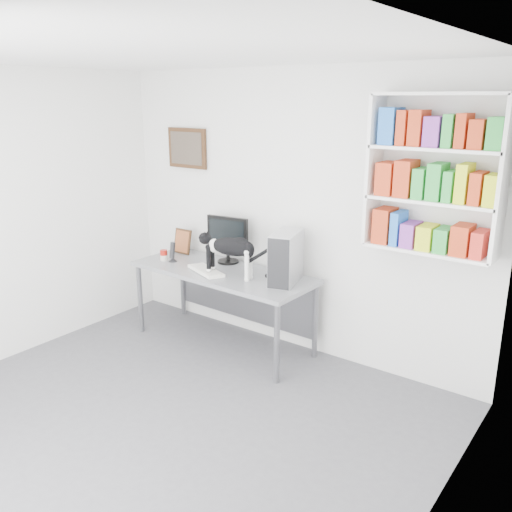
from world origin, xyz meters
name	(u,v)px	position (x,y,z in m)	size (l,w,h in m)	color
room	(130,263)	(0.00, 0.00, 1.35)	(4.01, 4.01, 2.70)	#5B5A60
bookshelf	(434,175)	(1.40, 1.85, 1.85)	(1.03, 0.28, 1.24)	white
wall_art	(187,148)	(-1.30, 1.97, 1.90)	(0.52, 0.04, 0.42)	#472B17
desk	(223,307)	(-0.51, 1.58, 0.39)	(1.89, 0.73, 0.79)	gray
monitor	(228,239)	(-0.63, 1.82, 1.03)	(0.46, 0.22, 0.49)	black
keyboard	(206,271)	(-0.60, 1.43, 0.80)	(0.45, 0.17, 0.03)	white
pc_tower	(286,257)	(0.18, 1.67, 1.02)	(0.21, 0.47, 0.47)	silver
speaker	(172,252)	(-1.11, 1.50, 0.89)	(0.09, 0.09, 0.21)	black
leaning_print	(183,241)	(-1.25, 1.79, 0.92)	(0.22, 0.09, 0.28)	#472B17
soup_can	(164,255)	(-1.22, 1.48, 0.84)	(0.07, 0.07, 0.11)	#AA170E
cat	(231,257)	(-0.31, 1.46, 0.99)	(0.66, 0.17, 0.40)	black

